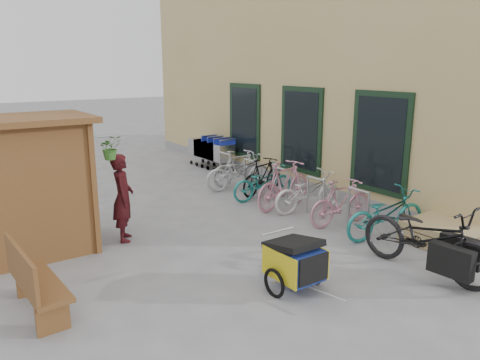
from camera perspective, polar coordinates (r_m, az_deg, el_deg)
ground at (r=8.19m, az=3.20°, el=-9.36°), size 80.00×80.00×0.00m
building at (r=15.27m, az=12.45°, el=14.52°), size 6.07×13.00×7.00m
kiosk at (r=8.65m, az=-24.97°, el=1.38°), size 2.49×1.65×2.40m
bike_rack at (r=11.18m, az=4.91°, el=-0.24°), size 0.05×5.35×0.86m
pallet_stack at (r=9.40m, az=23.40°, el=-6.06°), size 1.00×1.20×0.40m
bench at (r=6.82m, az=-23.93°, el=-11.08°), size 0.52×1.53×0.96m
shopping_carts at (r=14.97m, az=-3.56°, el=3.79°), size 0.60×2.01×1.07m
child_trailer at (r=6.96m, az=6.73°, el=-9.70°), size 0.83×1.40×0.82m
cargo_bike at (r=7.94m, az=21.90°, el=-6.61°), size 0.92×2.30×1.19m
person_kiosk at (r=8.96m, az=-14.10°, el=-2.10°), size 0.60×0.71×1.66m
bike_0 at (r=9.32m, az=17.32°, el=-3.95°), size 1.90×0.93×0.96m
bike_1 at (r=9.83m, az=12.22°, el=-2.68°), size 1.64×0.58×0.97m
bike_2 at (r=10.62m, az=8.29°, el=-1.40°), size 1.81×0.82×0.92m
bike_3 at (r=10.79m, az=5.39°, el=-0.57°), size 1.90×0.86×1.10m
bike_4 at (r=11.45m, az=2.81°, el=-0.28°), size 1.71×0.74×0.87m
bike_5 at (r=11.93m, az=2.75°, el=0.46°), size 1.62×0.83×0.94m
bike_6 at (r=12.38m, az=-0.17°, el=1.04°), size 1.93×0.94×0.97m
bike_7 at (r=12.81m, az=-0.18°, el=1.51°), size 1.65×0.51×0.98m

